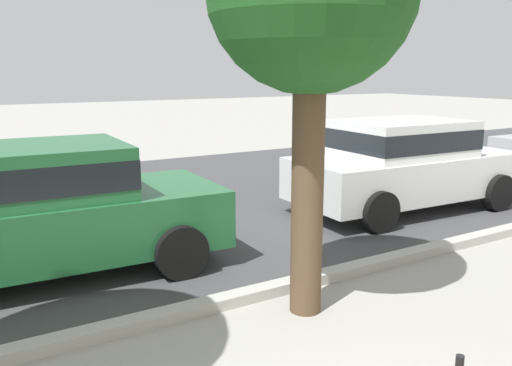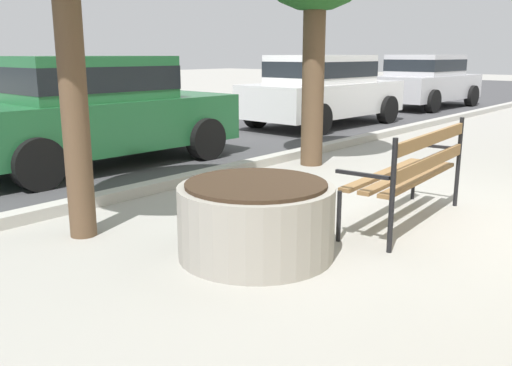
% 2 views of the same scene
% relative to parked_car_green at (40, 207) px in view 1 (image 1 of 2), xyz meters
% --- Properties ---
extents(street_surface, '(60.00, 9.00, 0.01)m').
position_rel_parked_car_green_xyz_m(street_surface, '(0.59, 2.73, -0.84)').
color(street_surface, '#424244').
rests_on(street_surface, ground).
extents(curb_stone, '(60.00, 0.20, 0.12)m').
position_rel_parked_car_green_xyz_m(curb_stone, '(0.59, -1.87, -0.78)').
color(curb_stone, '#B2AFA8').
rests_on(curb_stone, ground).
extents(parked_car_green, '(4.17, 2.07, 1.56)m').
position_rel_parked_car_green_xyz_m(parked_car_green, '(0.00, 0.00, 0.00)').
color(parked_car_green, '#236638').
rests_on(parked_car_green, ground).
extents(parked_car_white, '(4.17, 2.07, 1.56)m').
position_rel_parked_car_green_xyz_m(parked_car_white, '(5.92, 0.00, 0.00)').
color(parked_car_white, silver).
rests_on(parked_car_white, ground).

